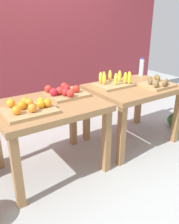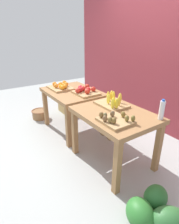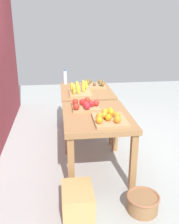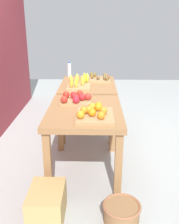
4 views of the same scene
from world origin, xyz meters
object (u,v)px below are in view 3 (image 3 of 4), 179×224
at_px(wicker_basket, 143,203).
at_px(display_table_left, 97,123).
at_px(display_table_right, 86,97).
at_px(water_bottle, 65,77).
at_px(banana_crate, 80,91).
at_px(orange_bin, 109,118).
at_px(apple_bin, 85,105).
at_px(kiwi_bin, 96,85).
at_px(watermelon_pile, 94,107).
at_px(cardboard_produce_box, 78,202).

bearing_deg(wicker_basket, display_table_left, 23.16).
bearing_deg(display_table_right, display_table_left, 180.00).
bearing_deg(wicker_basket, water_bottle, 15.68).
relative_size(banana_crate, wicker_basket, 1.32).
distance_m(orange_bin, apple_bin, 0.52).
distance_m(display_table_right, orange_bin, 1.36).
relative_size(display_table_right, apple_bin, 2.60).
xyz_separation_m(display_table_left, water_bottle, (1.56, 0.32, 0.23)).
distance_m(display_table_right, kiwi_bin, 0.31).
relative_size(orange_bin, watermelon_pile, 0.68).
xyz_separation_m(orange_bin, water_bottle, (1.79, 0.42, 0.08)).
bearing_deg(water_bottle, display_table_left, -168.49).
bearing_deg(cardboard_produce_box, display_table_left, -20.71).
bearing_deg(display_table_right, banana_crate, 149.11).
xyz_separation_m(banana_crate, cardboard_produce_box, (-1.71, 0.18, -0.65)).
relative_size(apple_bin, banana_crate, 0.91).
bearing_deg(orange_bin, water_bottle, 13.31).
bearing_deg(display_table_left, kiwi_bin, -7.69).
bearing_deg(display_table_left, watermelon_pile, -7.38).
height_order(kiwi_bin, watermelon_pile, kiwi_bin).
xyz_separation_m(display_table_left, cardboard_produce_box, (-0.79, 0.30, -0.49)).
distance_m(display_table_left, watermelon_pile, 2.14).
xyz_separation_m(display_table_right, water_bottle, (0.44, 0.32, 0.23)).
xyz_separation_m(kiwi_bin, water_bottle, (0.24, 0.50, 0.08)).
distance_m(display_table_left, display_table_right, 1.12).
height_order(display_table_right, kiwi_bin, kiwi_bin).
xyz_separation_m(display_table_right, orange_bin, (-1.34, -0.10, 0.15)).
height_order(orange_bin, apple_bin, apple_bin).
distance_m(apple_bin, watermelon_pile, 1.97).
height_order(watermelon_pile, wicker_basket, watermelon_pile).
bearing_deg(water_bottle, cardboard_produce_box, -179.55).
bearing_deg(display_table_left, cardboard_produce_box, 159.29).
height_order(display_table_right, cardboard_produce_box, display_table_right).
height_order(orange_bin, banana_crate, banana_crate).
bearing_deg(apple_bin, orange_bin, -155.61).
bearing_deg(apple_bin, display_table_left, -156.16).
bearing_deg(display_table_right, water_bottle, 35.72).
height_order(apple_bin, wicker_basket, apple_bin).
xyz_separation_m(orange_bin, banana_crate, (1.14, 0.23, 0.01)).
relative_size(orange_bin, banana_crate, 1.00).
xyz_separation_m(display_table_left, apple_bin, (0.25, 0.11, 0.15)).
xyz_separation_m(display_table_right, apple_bin, (-0.87, 0.11, 0.15)).
xyz_separation_m(water_bottle, watermelon_pile, (0.50, -0.59, -0.74)).
xyz_separation_m(display_table_left, banana_crate, (0.92, 0.12, 0.16)).
relative_size(kiwi_bin, wicker_basket, 1.08).
bearing_deg(apple_bin, display_table_right, -7.09).
bearing_deg(display_table_left, apple_bin, 23.84).
height_order(apple_bin, water_bottle, water_bottle).
relative_size(display_table_left, wicker_basket, 3.13).
bearing_deg(display_table_left, water_bottle, 11.51).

